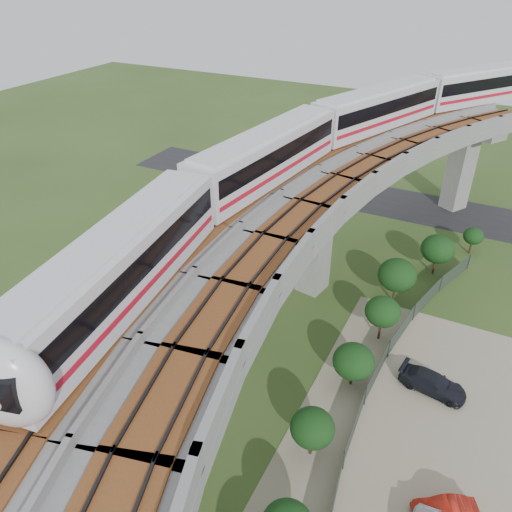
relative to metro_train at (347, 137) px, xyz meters
The scene contains 14 objects.
ground 18.21m from the metro_train, 97.91° to the right, with size 160.00×160.00×0.00m, color #344E1F.
dirt_lot 23.08m from the metro_train, 51.52° to the right, with size 18.00×26.00×0.04m, color gray.
asphalt_road 20.83m from the metro_train, 96.31° to the left, with size 60.00×8.00×0.03m, color #232326.
viaduct 13.83m from the metro_train, 81.46° to the right, with size 19.58×73.98×11.40m.
metro_train is the anchor object (origin of this frame).
fence 19.31m from the metro_train, 59.25° to the right, with size 3.87×38.73×1.50m.
tree_0 17.17m from the metro_train, 41.37° to the left, with size 1.82×1.82×2.61m.
tree_1 13.12m from the metro_train, 26.91° to the left, with size 2.84×2.84×3.69m.
tree_2 11.41m from the metro_train, 16.75° to the right, with size 3.02×3.02×3.81m.
tree_3 13.24m from the metro_train, 49.37° to the right, with size 2.52×2.52×3.57m.
tree_4 16.67m from the metro_train, 65.98° to the right, with size 2.67×2.67×3.13m.
tree_5 21.32m from the metro_train, 74.78° to the right, with size 2.46×2.46×3.21m.
car_red 25.12m from the metro_train, 56.50° to the right, with size 1.12×3.20×1.06m, color #B51D10.
car_dark 18.49m from the metro_train, 44.99° to the right, with size 1.72×4.23×1.23m, color black.
Camera 1 is at (12.19, -22.34, 24.29)m, focal length 35.00 mm.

